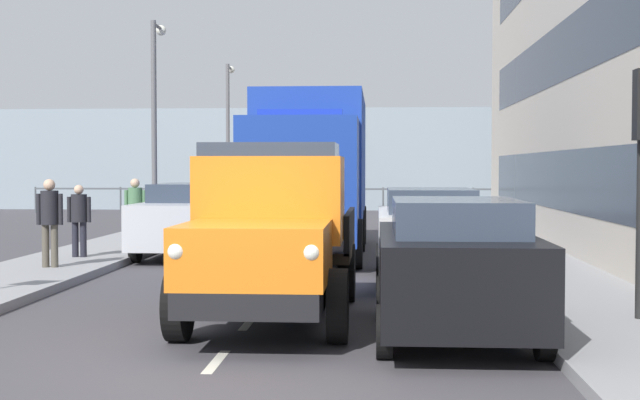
% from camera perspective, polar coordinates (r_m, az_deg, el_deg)
% --- Properties ---
extents(ground_plane, '(80.00, 80.00, 0.00)m').
position_cam_1_polar(ground_plane, '(19.32, -1.34, -4.06)').
color(ground_plane, '#423F44').
extents(sidewalk_left, '(2.39, 39.71, 0.15)m').
position_cam_1_polar(sidewalk_left, '(19.48, 12.99, -3.84)').
color(sidewalk_left, gray).
rests_on(sidewalk_left, ground_plane).
extents(sidewalk_right, '(2.39, 39.71, 0.15)m').
position_cam_1_polar(sidewalk_right, '(20.32, -15.06, -3.61)').
color(sidewalk_right, gray).
rests_on(sidewalk_right, ground_plane).
extents(road_centreline_markings, '(0.12, 35.07, 0.01)m').
position_cam_1_polar(road_centreline_markings, '(18.18, -1.67, -4.44)').
color(road_centreline_markings, silver).
rests_on(road_centreline_markings, ground_plane).
extents(sea_horizon, '(80.00, 0.80, 5.00)m').
position_cam_1_polar(sea_horizon, '(42.02, 1.47, 2.74)').
color(sea_horizon, '#84939E').
rests_on(sea_horizon, ground_plane).
extents(seawall_railing, '(28.08, 0.08, 1.20)m').
position_cam_1_polar(seawall_railing, '(38.44, 1.25, 0.43)').
color(seawall_railing, '#4C5156').
rests_on(seawall_railing, ground_plane).
extents(truck_vintage_orange, '(2.17, 5.64, 2.43)m').
position_cam_1_polar(truck_vintage_orange, '(11.57, -3.29, -2.41)').
color(truck_vintage_orange, black).
rests_on(truck_vintage_orange, ground_plane).
extents(lorry_cargo_blue, '(2.58, 8.20, 3.87)m').
position_cam_1_polar(lorry_cargo_blue, '(20.51, -0.61, 2.11)').
color(lorry_cargo_blue, '#193899').
rests_on(lorry_cargo_blue, ground_plane).
extents(car_black_kerbside_near, '(1.92, 4.08, 1.72)m').
position_cam_1_polar(car_black_kerbside_near, '(10.70, 8.94, -4.33)').
color(car_black_kerbside_near, black).
rests_on(car_black_kerbside_near, ground_plane).
extents(car_white_kerbside_1, '(1.93, 4.15, 1.72)m').
position_cam_1_polar(car_white_kerbside_1, '(15.78, 7.29, -2.22)').
color(car_white_kerbside_1, white).
rests_on(car_white_kerbside_1, ground_plane).
extents(car_silver_oppositeside_0, '(1.98, 4.55, 1.72)m').
position_cam_1_polar(car_silver_oppositeside_0, '(20.43, -8.67, -1.22)').
color(car_silver_oppositeside_0, '#B7BABF').
rests_on(car_silver_oppositeside_0, ground_plane).
extents(car_navy_oppositeside_1, '(1.93, 4.37, 1.72)m').
position_cam_1_polar(car_navy_oppositeside_1, '(26.99, -5.59, -0.38)').
color(car_navy_oppositeside_1, navy).
rests_on(car_navy_oppositeside_1, ground_plane).
extents(car_red_oppositeside_2, '(1.88, 3.96, 1.72)m').
position_cam_1_polar(car_red_oppositeside_2, '(33.60, -3.73, 0.13)').
color(car_red_oppositeside_2, '#B21E1E').
rests_on(car_red_oppositeside_2, ground_plane).
extents(pedestrian_near_railing, '(0.53, 0.34, 1.73)m').
position_cam_1_polar(pedestrian_near_railing, '(17.49, -17.58, -0.98)').
color(pedestrian_near_railing, '#4C473D').
rests_on(pedestrian_near_railing, sidewalk_right).
extents(pedestrian_in_dark_coat, '(0.53, 0.34, 1.57)m').
position_cam_1_polar(pedestrian_in_dark_coat, '(19.32, -15.77, -0.96)').
color(pedestrian_in_dark_coat, black).
rests_on(pedestrian_in_dark_coat, sidewalk_right).
extents(pedestrian_by_lamp, '(0.53, 0.34, 1.69)m').
position_cam_1_polar(pedestrian_by_lamp, '(21.06, -12.22, -0.48)').
color(pedestrian_by_lamp, black).
rests_on(pedestrian_by_lamp, sidewalk_right).
extents(lamp_post_promenade, '(0.32, 1.14, 6.29)m').
position_cam_1_polar(lamp_post_promenade, '(26.02, -10.92, 6.13)').
color(lamp_post_promenade, '#59595B').
rests_on(lamp_post_promenade, sidewalk_right).
extents(lamp_post_far, '(0.32, 1.14, 6.48)m').
position_cam_1_polar(lamp_post_far, '(37.95, -6.12, 5.06)').
color(lamp_post_far, '#59595B').
rests_on(lamp_post_far, sidewalk_right).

